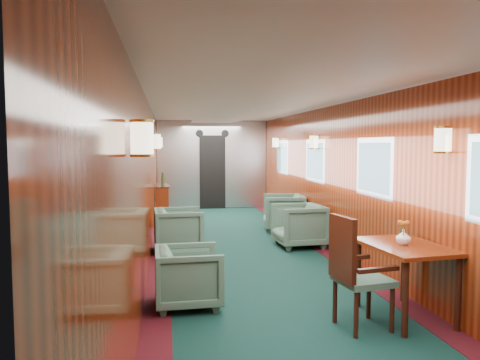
# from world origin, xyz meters

# --- Properties ---
(room) EXTENTS (12.00, 12.10, 2.40)m
(room) POSITION_xyz_m (0.00, 0.00, 1.63)
(room) COLOR #0C2D28
(room) RESTS_ON ground
(bulkhead) EXTENTS (2.98, 0.17, 2.39)m
(bulkhead) POSITION_xyz_m (0.00, 5.91, 1.18)
(bulkhead) COLOR silver
(bulkhead) RESTS_ON ground
(windows_right) EXTENTS (0.02, 8.60, 0.80)m
(windows_right) POSITION_xyz_m (1.49, 0.25, 1.45)
(windows_right) COLOR silver
(windows_right) RESTS_ON ground
(wall_sconces) EXTENTS (2.97, 7.97, 0.25)m
(wall_sconces) POSITION_xyz_m (0.00, 0.57, 1.79)
(wall_sconces) COLOR beige
(wall_sconces) RESTS_ON ground
(dining_table) EXTENTS (0.80, 1.07, 0.75)m
(dining_table) POSITION_xyz_m (1.13, -2.54, 0.63)
(dining_table) COLOR maroon
(dining_table) RESTS_ON ground
(side_chair) EXTENTS (0.55, 0.58, 1.09)m
(side_chair) POSITION_xyz_m (0.51, -2.74, 0.59)
(side_chair) COLOR #1C4138
(side_chair) RESTS_ON ground
(credenza) EXTENTS (0.30, 0.95, 1.13)m
(credenza) POSITION_xyz_m (-1.34, 3.64, 0.44)
(credenza) COLOR maroon
(credenza) RESTS_ON ground
(flower_vase) EXTENTS (0.19, 0.19, 0.15)m
(flower_vase) POSITION_xyz_m (1.11, -2.53, 0.83)
(flower_vase) COLOR white
(flower_vase) RESTS_ON dining_table
(armchair_left_near) EXTENTS (0.74, 0.72, 0.65)m
(armchair_left_near) POSITION_xyz_m (-1.01, -1.86, 0.33)
(armchair_left_near) COLOR #1C4138
(armchair_left_near) RESTS_ON ground
(armchair_left_far) EXTENTS (0.82, 0.80, 0.71)m
(armchair_left_far) POSITION_xyz_m (-1.05, 0.81, 0.36)
(armchair_left_far) COLOR #1C4138
(armchair_left_far) RESTS_ON ground
(armchair_right_near) EXTENTS (0.86, 0.84, 0.74)m
(armchair_right_near) POSITION_xyz_m (1.00, 0.83, 0.37)
(armchair_right_near) COLOR #1C4138
(armchair_right_near) RESTS_ON ground
(armchair_right_far) EXTENTS (0.94, 0.92, 0.75)m
(armchair_right_far) POSITION_xyz_m (1.11, 2.33, 0.37)
(armchair_right_far) COLOR #1C4138
(armchair_right_far) RESTS_ON ground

